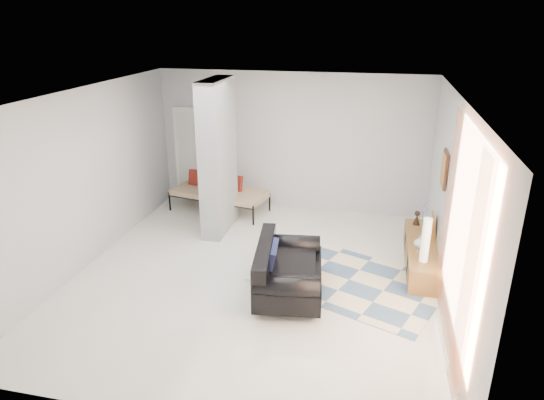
# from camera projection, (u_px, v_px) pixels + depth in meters

# --- Properties ---
(floor) EXTENTS (6.00, 6.00, 0.00)m
(floor) POSITION_uv_depth(u_px,v_px,m) (256.00, 275.00, 7.59)
(floor) COLOR silver
(floor) RESTS_ON ground
(ceiling) EXTENTS (6.00, 6.00, 0.00)m
(ceiling) POSITION_uv_depth(u_px,v_px,m) (253.00, 95.00, 6.59)
(ceiling) COLOR white
(ceiling) RESTS_ON wall_back
(wall_back) EXTENTS (6.00, 0.00, 6.00)m
(wall_back) POSITION_uv_depth(u_px,v_px,m) (292.00, 142.00, 9.82)
(wall_back) COLOR silver
(wall_back) RESTS_ON ground
(wall_front) EXTENTS (6.00, 0.00, 6.00)m
(wall_front) POSITION_uv_depth(u_px,v_px,m) (171.00, 302.00, 4.35)
(wall_front) COLOR silver
(wall_front) RESTS_ON ground
(wall_left) EXTENTS (0.00, 6.00, 6.00)m
(wall_left) POSITION_uv_depth(u_px,v_px,m) (86.00, 179.00, 7.65)
(wall_left) COLOR silver
(wall_left) RESTS_ON ground
(wall_right) EXTENTS (0.00, 6.00, 6.00)m
(wall_right) POSITION_uv_depth(u_px,v_px,m) (452.00, 206.00, 6.53)
(wall_right) COLOR silver
(wall_right) RESTS_ON ground
(partition_column) EXTENTS (0.35, 1.20, 2.80)m
(partition_column) POSITION_uv_depth(u_px,v_px,m) (218.00, 158.00, 8.77)
(partition_column) COLOR #999EA0
(partition_column) RESTS_ON floor
(hallway_door) EXTENTS (0.85, 0.06, 2.04)m
(hallway_door) POSITION_uv_depth(u_px,v_px,m) (194.00, 155.00, 10.35)
(hallway_door) COLOR white
(hallway_door) RESTS_ON floor
(curtain) EXTENTS (0.00, 2.55, 2.55)m
(curtain) POSITION_uv_depth(u_px,v_px,m) (458.00, 238.00, 5.48)
(curtain) COLOR #FF8043
(curtain) RESTS_ON wall_right
(wall_art) EXTENTS (0.04, 0.45, 0.55)m
(wall_art) POSITION_uv_depth(u_px,v_px,m) (445.00, 169.00, 7.27)
(wall_art) COLOR #351B0E
(wall_art) RESTS_ON wall_right
(media_console) EXTENTS (0.45, 1.99, 0.80)m
(media_console) POSITION_uv_depth(u_px,v_px,m) (420.00, 254.00, 7.83)
(media_console) COLOR brown
(media_console) RESTS_ON floor
(loveseat) EXTENTS (1.11, 1.68, 0.76)m
(loveseat) POSITION_uv_depth(u_px,v_px,m) (285.00, 271.00, 7.00)
(loveseat) COLOR silver
(loveseat) RESTS_ON floor
(daybed) EXTENTS (2.07, 1.17, 0.77)m
(daybed) POSITION_uv_depth(u_px,v_px,m) (219.00, 192.00, 9.99)
(daybed) COLOR black
(daybed) RESTS_ON floor
(area_rug) EXTENTS (3.16, 2.67, 0.01)m
(area_rug) POSITION_uv_depth(u_px,v_px,m) (349.00, 280.00, 7.44)
(area_rug) COLOR beige
(area_rug) RESTS_ON floor
(cylinder_lamp) EXTENTS (0.12, 0.12, 0.68)m
(cylinder_lamp) POSITION_uv_depth(u_px,v_px,m) (426.00, 240.00, 7.07)
(cylinder_lamp) COLOR white
(cylinder_lamp) RESTS_ON media_console
(bronze_figurine) EXTENTS (0.14, 0.14, 0.25)m
(bronze_figurine) POSITION_uv_depth(u_px,v_px,m) (417.00, 218.00, 8.40)
(bronze_figurine) COLOR black
(bronze_figurine) RESTS_ON media_console
(vase) EXTENTS (0.21, 0.21, 0.19)m
(vase) POSITION_uv_depth(u_px,v_px,m) (420.00, 242.00, 7.58)
(vase) COLOR silver
(vase) RESTS_ON media_console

